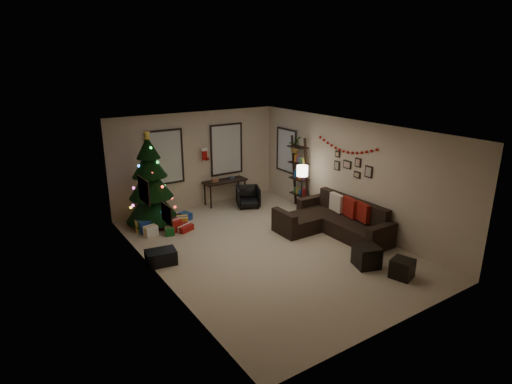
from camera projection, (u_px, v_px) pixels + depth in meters
floor at (267, 248)px, 9.49m from camera, size 7.00×7.00×0.00m
ceiling at (268, 129)px, 8.67m from camera, size 7.00×7.00×0.00m
wall_back at (197, 160)px, 11.86m from camera, size 5.00×0.00×5.00m
wall_front at (401, 250)px, 6.30m from camera, size 5.00×0.00×5.00m
wall_left at (157, 213)px, 7.77m from camera, size 0.00×7.00×7.00m
wall_right at (350, 174)px, 10.39m from camera, size 0.00×7.00×7.00m
window_back_left at (165, 157)px, 11.28m from camera, size 1.05×0.06×1.50m
window_back_right at (226, 149)px, 12.28m from camera, size 1.05×0.06×1.50m
window_right_wall at (287, 151)px, 12.36m from camera, size 0.06×0.90×1.30m
christmas_tree at (151, 186)px, 10.55m from camera, size 1.34×1.34×2.49m
presents at (166, 225)px, 10.46m from camera, size 1.50×1.01×0.30m
sofa at (333, 222)px, 10.26m from camera, size 1.77×2.58×0.84m
pillow_red_a at (363, 212)px, 9.86m from camera, size 0.20×0.45×0.44m
pillow_red_b at (350, 207)px, 10.18m from camera, size 0.22×0.48×0.47m
pillow_cream at (337, 203)px, 10.55m from camera, size 0.18×0.46×0.44m
ottoman_near at (367, 256)px, 8.59m from camera, size 0.59×0.59×0.45m
ottoman_far at (402, 268)px, 8.16m from camera, size 0.49×0.49×0.38m
desk at (225, 183)px, 12.25m from camera, size 1.30×0.46×0.70m
desk_chair at (248, 197)px, 12.03m from camera, size 0.76×0.74×0.60m
bookshelf at (299, 174)px, 11.76m from camera, size 0.30×0.60×2.06m
potted_plant at (295, 143)px, 11.71m from camera, size 0.66×0.66×0.56m
floor_lamp at (302, 174)px, 11.10m from camera, size 0.30×0.30×1.40m
art_map at (144, 191)px, 8.26m from camera, size 0.04×0.60×0.50m
art_abstract at (167, 214)px, 7.38m from camera, size 0.04×0.45×0.35m
gallery at (352, 166)px, 10.26m from camera, size 0.03×1.25×0.54m
garland at (346, 147)px, 10.28m from camera, size 0.08×1.90×0.30m
stocking_left at (190, 158)px, 11.86m from camera, size 0.20×0.05×0.36m
stocking_right at (205, 154)px, 11.79m from camera, size 0.20×0.05×0.36m
storage_bin at (161, 257)px, 8.70m from camera, size 0.67×0.50×0.31m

